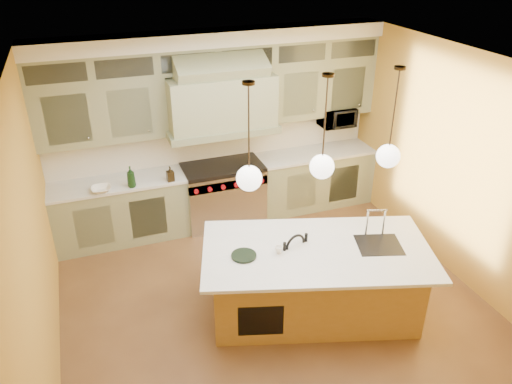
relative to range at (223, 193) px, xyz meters
name	(u,v)px	position (x,y,z in m)	size (l,w,h in m)	color
floor	(274,304)	(0.00, -2.14, -0.49)	(5.00, 5.00, 0.00)	#55361D
ceiling	(279,70)	(0.00, -2.14, 2.41)	(5.00, 5.00, 0.00)	white
wall_back	(215,126)	(0.00, 0.36, 0.96)	(5.00, 5.00, 0.00)	#BE8E34
wall_front	(413,369)	(0.00, -4.64, 0.96)	(5.00, 5.00, 0.00)	#BE8E34
wall_left	(32,245)	(-2.50, -2.14, 0.96)	(5.00, 5.00, 0.00)	#BE8E34
wall_right	(462,169)	(2.50, -2.14, 0.96)	(5.00, 5.00, 0.00)	#BE8E34
back_cabinetry	(220,134)	(0.00, 0.09, 0.94)	(5.00, 0.77, 2.90)	gray
range	(223,193)	(0.00, 0.00, 0.00)	(1.20, 0.74, 0.96)	silver
kitchen_island	(315,279)	(0.40, -2.40, -0.01)	(2.85, 2.04, 1.35)	olive
counter_stool	(301,274)	(0.22, -2.42, 0.12)	(0.46, 0.46, 1.07)	black
microwave	(337,117)	(1.95, 0.11, 0.96)	(0.54, 0.37, 0.30)	black
oil_bottle_a	(131,177)	(-1.37, -0.22, 0.61)	(0.12, 0.12, 0.30)	black
oil_bottle_b	(170,174)	(-0.83, -0.22, 0.56)	(0.10, 0.10, 0.22)	black
fruit_bowl	(101,189)	(-1.78, -0.22, 0.49)	(0.27, 0.27, 0.07)	white
cup	(279,250)	(-0.05, -2.36, 0.48)	(0.09, 0.09, 0.08)	white
pendant_left	(249,176)	(-0.40, -2.39, 1.46)	(0.26, 0.26, 1.11)	#2D2319
pendant_center	(322,164)	(0.40, -2.39, 1.46)	(0.26, 0.26, 1.11)	#2D2319
pendant_right	(388,154)	(1.20, -2.39, 1.46)	(0.26, 0.26, 1.11)	#2D2319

